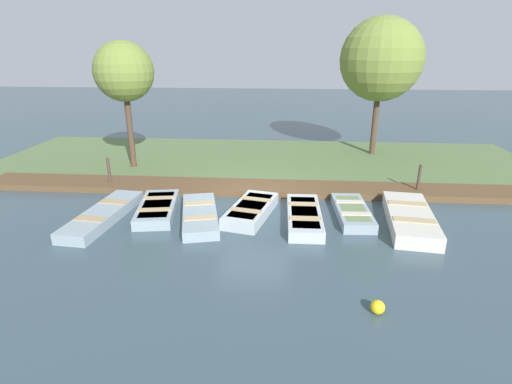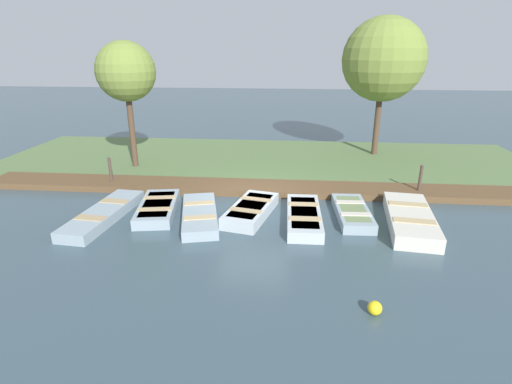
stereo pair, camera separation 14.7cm
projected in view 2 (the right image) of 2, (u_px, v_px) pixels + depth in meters
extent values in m
plane|color=#384C56|center=(253.00, 202.00, 13.64)|extent=(80.00, 80.00, 0.00)
cube|color=#567042|center=(264.00, 161.00, 18.30)|extent=(8.00, 24.00, 0.16)
cube|color=brown|center=(256.00, 188.00, 14.71)|extent=(1.46, 20.37, 0.23)
cube|color=#8C9EA8|center=(104.00, 214.00, 12.25)|extent=(3.66, 1.28, 0.32)
cube|color=#4C709E|center=(103.00, 210.00, 12.20)|extent=(3.00, 1.01, 0.03)
cube|color=tan|center=(90.00, 218.00, 11.57)|extent=(0.44, 0.91, 0.03)
cube|color=tan|center=(114.00, 201.00, 12.83)|extent=(0.44, 0.91, 0.03)
cube|color=#8C9EA8|center=(158.00, 208.00, 12.72)|extent=(2.83, 1.53, 0.32)
cube|color=#4C709E|center=(157.00, 204.00, 12.67)|extent=(2.31, 1.21, 0.03)
cube|color=tan|center=(155.00, 209.00, 12.18)|extent=(0.43, 1.05, 0.03)
cube|color=tan|center=(160.00, 197.00, 13.14)|extent=(0.43, 1.05, 0.03)
cube|color=#8C9EA8|center=(200.00, 215.00, 12.22)|extent=(3.21, 1.70, 0.31)
cube|color=beige|center=(199.00, 211.00, 12.17)|extent=(2.62, 1.36, 0.02)
cube|color=tan|center=(200.00, 217.00, 11.62)|extent=(0.52, 0.98, 0.03)
cube|color=tan|center=(199.00, 203.00, 12.70)|extent=(0.52, 0.98, 0.03)
cube|color=#B2BCC1|center=(251.00, 210.00, 12.48)|extent=(2.80, 1.64, 0.37)
cube|color=teal|center=(251.00, 205.00, 12.42)|extent=(2.29, 1.30, 0.03)
cube|color=tan|center=(246.00, 210.00, 11.97)|extent=(0.48, 1.01, 0.03)
cube|color=tan|center=(256.00, 199.00, 12.86)|extent=(0.48, 1.01, 0.03)
cube|color=#B2BCC1|center=(304.00, 217.00, 12.06)|extent=(3.00, 1.04, 0.34)
cube|color=#6B7F51|center=(304.00, 212.00, 12.01)|extent=(2.46, 0.82, 0.03)
cube|color=tan|center=(305.00, 219.00, 11.47)|extent=(0.31, 0.92, 0.03)
cube|color=tan|center=(303.00, 204.00, 12.53)|extent=(0.31, 0.92, 0.03)
cube|color=#8C9EA8|center=(352.00, 213.00, 12.40)|extent=(2.65, 1.08, 0.30)
cube|color=#6B7F51|center=(353.00, 209.00, 12.35)|extent=(2.17, 0.84, 0.02)
cube|color=beige|center=(356.00, 214.00, 11.88)|extent=(0.30, 0.90, 0.03)
cube|color=beige|center=(350.00, 202.00, 12.81)|extent=(0.30, 0.90, 0.03)
cube|color=beige|center=(410.00, 219.00, 11.80)|extent=(3.56, 1.65, 0.42)
cube|color=beige|center=(411.00, 213.00, 11.73)|extent=(2.91, 1.30, 0.03)
cube|color=tan|center=(414.00, 221.00, 11.12)|extent=(0.48, 1.17, 0.03)
cube|color=tan|center=(408.00, 204.00, 12.32)|extent=(0.48, 1.17, 0.03)
cylinder|color=#47382D|center=(111.00, 173.00, 14.98)|extent=(0.11, 0.11, 1.10)
sphere|color=#47382D|center=(109.00, 158.00, 14.79)|extent=(0.10, 0.10, 0.10)
cylinder|color=#47382D|center=(420.00, 182.00, 14.01)|extent=(0.11, 0.11, 1.10)
sphere|color=#47382D|center=(422.00, 166.00, 13.82)|extent=(0.10, 0.10, 0.10)
sphere|color=yellow|center=(375.00, 308.00, 7.87)|extent=(0.29, 0.29, 0.29)
cylinder|color=#4C3828|center=(132.00, 130.00, 16.74)|extent=(0.24, 0.24, 3.43)
sphere|color=olive|center=(126.00, 71.00, 15.94)|extent=(2.37, 2.37, 2.37)
cylinder|color=#4C3828|center=(377.00, 121.00, 18.68)|extent=(0.27, 0.27, 3.47)
sphere|color=olive|center=(384.00, 59.00, 17.74)|extent=(3.69, 3.69, 3.69)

